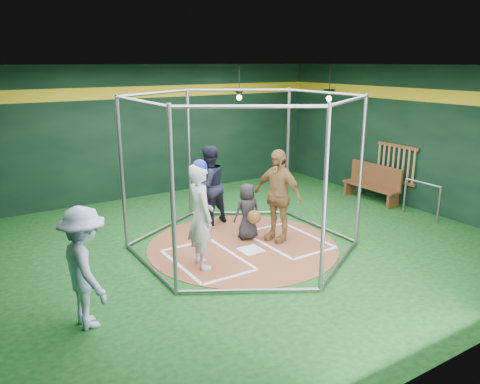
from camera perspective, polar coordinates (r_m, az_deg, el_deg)
room_shell at (r=8.93m, az=0.32°, el=3.91°), size 10.10×9.10×3.53m
clay_disc at (r=9.44m, az=0.33°, el=-6.55°), size 3.80×3.80×0.01m
home_plate at (r=9.20m, az=1.35°, el=-7.07°), size 0.43×0.43×0.01m
batter_box_left at (r=8.79m, az=-4.04°, el=-8.24°), size 1.17×1.77×0.01m
batter_box_right at (r=9.76m, az=5.85°, el=-5.79°), size 1.17×1.77×0.01m
batting_cage at (r=8.98m, az=0.34°, el=2.31°), size 4.05×4.67×3.00m
bat_rack at (r=12.64m, az=18.46°, el=3.32°), size 0.07×1.25×0.98m
pendant_lamp_near at (r=12.99m, az=-0.10°, el=11.98°), size 0.34×0.34×0.90m
pendant_lamp_far at (r=12.82m, az=10.81°, el=11.66°), size 0.34×0.34×0.90m
batter_figure at (r=8.22m, az=-4.80°, el=-2.77°), size 0.55×0.75×1.96m
visitor_leopard at (r=9.48m, az=4.58°, el=-0.41°), size 0.79×1.20×1.89m
catcher_figure at (r=9.60m, az=0.96°, el=-2.43°), size 0.59×0.59×1.17m
umpire at (r=10.43m, az=-3.85°, el=0.81°), size 0.98×0.83×1.79m
bystander_blue at (r=6.78m, az=-18.36°, el=-8.75°), size 0.72×1.16×1.73m
dugout_bench at (r=12.81m, az=15.91°, el=1.15°), size 0.39×1.67×0.98m
steel_railing at (r=11.79m, az=21.29°, el=-0.19°), size 0.05×0.99×0.86m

